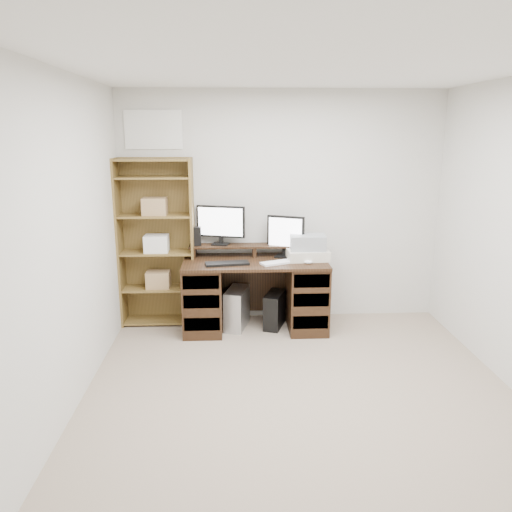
{
  "coord_description": "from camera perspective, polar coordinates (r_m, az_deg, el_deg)",
  "views": [
    {
      "loc": [
        -0.53,
        -3.41,
        2.07
      ],
      "look_at": [
        -0.3,
        1.43,
        0.85
      ],
      "focal_mm": 35.0,
      "sensor_mm": 36.0,
      "label": 1
    }
  ],
  "objects": [
    {
      "name": "bookshelf",
      "position": [
        5.45,
        -11.27,
        1.66
      ],
      "size": [
        0.8,
        0.3,
        1.8
      ],
      "color": "olive",
      "rests_on": "ground"
    },
    {
      "name": "speaker",
      "position": [
        5.39,
        -6.72,
        2.26
      ],
      "size": [
        0.09,
        0.09,
        0.2
      ],
      "primitive_type": "cube",
      "rotation": [
        0.0,
        0.0,
        0.08
      ],
      "color": "black",
      "rests_on": "riser_shelf"
    },
    {
      "name": "desk",
      "position": [
        5.33,
        -0.11,
        -4.25
      ],
      "size": [
        1.5,
        0.7,
        0.75
      ],
      "color": "black",
      "rests_on": "ground"
    },
    {
      "name": "monitor_small",
      "position": [
        5.33,
        3.4,
        2.44
      ],
      "size": [
        0.39,
        0.22,
        0.44
      ],
      "rotation": [
        0.0,
        0.0,
        -0.41
      ],
      "color": "black",
      "rests_on": "desk"
    },
    {
      "name": "keyboard_black",
      "position": [
        5.06,
        -3.31,
        -0.86
      ],
      "size": [
        0.46,
        0.21,
        0.02
      ],
      "primitive_type": "cube",
      "rotation": [
        0.0,
        0.0,
        0.14
      ],
      "color": "black",
      "rests_on": "desk"
    },
    {
      "name": "basket",
      "position": [
        5.25,
        5.93,
        1.57
      ],
      "size": [
        0.38,
        0.28,
        0.16
      ],
      "primitive_type": "cube",
      "rotation": [
        0.0,
        0.0,
        -0.05
      ],
      "color": "#90959A",
      "rests_on": "printer"
    },
    {
      "name": "mouse",
      "position": [
        5.12,
        6.0,
        -0.69
      ],
      "size": [
        0.09,
        0.07,
        0.03
      ],
      "primitive_type": "ellipsoid",
      "rotation": [
        0.0,
        0.0,
        0.16
      ],
      "color": "white",
      "rests_on": "desk"
    },
    {
      "name": "printer",
      "position": [
        5.28,
        5.9,
        0.18
      ],
      "size": [
        0.45,
        0.35,
        0.11
      ],
      "primitive_type": "cube",
      "rotation": [
        0.0,
        0.0,
        0.07
      ],
      "color": "beige",
      "rests_on": "desk"
    },
    {
      "name": "monitor_wide",
      "position": [
        5.38,
        -4.06,
        3.77
      ],
      "size": [
        0.52,
        0.2,
        0.42
      ],
      "rotation": [
        0.0,
        0.0,
        -0.28
      ],
      "color": "black",
      "rests_on": "riser_shelf"
    },
    {
      "name": "tower_black",
      "position": [
        5.42,
        2.13,
        -6.17
      ],
      "size": [
        0.27,
        0.41,
        0.38
      ],
      "rotation": [
        0.0,
        0.0,
        -0.32
      ],
      "color": "black",
      "rests_on": "ground"
    },
    {
      "name": "tower_silver",
      "position": [
        5.4,
        -2.2,
        -5.98
      ],
      "size": [
        0.29,
        0.46,
        0.43
      ],
      "primitive_type": "cube",
      "rotation": [
        0.0,
        0.0,
        -0.25
      ],
      "color": "#B1B4B8",
      "rests_on": "ground"
    },
    {
      "name": "room",
      "position": [
        3.55,
        5.96,
        0.71
      ],
      "size": [
        3.54,
        4.04,
        2.54
      ],
      "color": "gray",
      "rests_on": "ground"
    },
    {
      "name": "riser_shelf",
      "position": [
        5.4,
        -0.21,
        1.02
      ],
      "size": [
        1.4,
        0.22,
        0.12
      ],
      "color": "black",
      "rests_on": "desk"
    },
    {
      "name": "keyboard_white",
      "position": [
        5.12,
        2.84,
        -0.71
      ],
      "size": [
        0.44,
        0.29,
        0.02
      ],
      "primitive_type": "cube",
      "rotation": [
        0.0,
        0.0,
        0.43
      ],
      "color": "white",
      "rests_on": "desk"
    }
  ]
}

